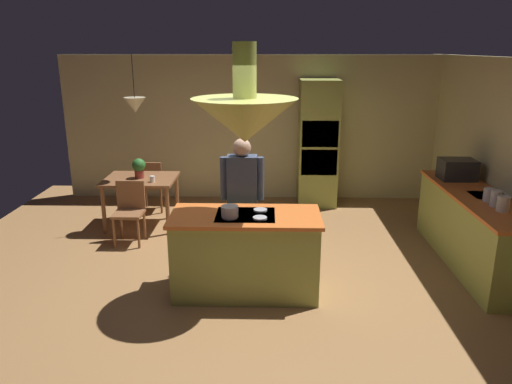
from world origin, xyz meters
TOP-DOWN VIEW (x-y plane):
  - ground at (0.00, 0.00)m, footprint 8.16×8.16m
  - wall_back at (0.00, 3.45)m, footprint 6.80×0.10m
  - kitchen_island at (0.00, -0.20)m, footprint 1.64×0.78m
  - counter_run_right at (2.84, 0.60)m, footprint 0.73×2.52m
  - oven_tower at (1.10, 3.04)m, footprint 0.66×0.62m
  - dining_table at (-1.70, 1.90)m, footprint 1.07×0.87m
  - person_at_island at (-0.07, 0.46)m, footprint 0.53×0.22m
  - range_hood at (0.00, -0.20)m, footprint 1.10×1.10m
  - pendant_light_over_table at (-1.70, 1.90)m, footprint 0.32×0.32m
  - chair_facing_island at (-1.70, 1.24)m, footprint 0.40×0.40m
  - chair_by_back_wall at (-1.70, 2.56)m, footprint 0.40×0.40m
  - potted_plant_on_table at (-1.71, 1.91)m, footprint 0.20×0.20m
  - cup_on_table at (-1.46, 1.68)m, footprint 0.07×0.07m
  - canister_flour at (2.84, -0.02)m, footprint 0.13×0.13m
  - canister_sugar at (2.84, 0.16)m, footprint 0.12×0.12m
  - canister_tea at (2.84, 0.34)m, footprint 0.12×0.12m
  - microwave_on_counter at (2.84, 1.34)m, footprint 0.46×0.36m
  - cooking_pot_on_cooktop at (-0.16, -0.33)m, footprint 0.18×0.18m

SIDE VIEW (x-z plane):
  - ground at x=0.00m, z-range 0.00..0.00m
  - kitchen_island at x=0.00m, z-range -0.01..0.94m
  - counter_run_right at x=2.84m, z-range 0.01..0.93m
  - chair_facing_island at x=-1.70m, z-range 0.07..0.94m
  - chair_by_back_wall at x=-1.70m, z-range 0.07..0.94m
  - dining_table at x=-1.70m, z-range 0.28..1.04m
  - cup_on_table at x=-1.46m, z-range 0.76..0.85m
  - potted_plant_on_table at x=-1.71m, z-range 0.78..1.08m
  - person_at_island at x=-0.07m, z-range 0.12..1.76m
  - canister_tea at x=2.84m, z-range 0.92..1.08m
  - cooking_pot_on_cooktop at x=-0.16m, z-range 0.94..1.06m
  - canister_flour at x=2.84m, z-range 0.92..1.10m
  - canister_sugar at x=2.84m, z-range 0.92..1.11m
  - microwave_on_counter at x=2.84m, z-range 0.92..1.20m
  - oven_tower at x=1.10m, z-range 0.00..2.16m
  - wall_back at x=0.00m, z-range 0.00..2.55m
  - pendant_light_over_table at x=-1.70m, z-range 1.45..2.27m
  - range_hood at x=0.00m, z-range 1.47..2.47m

